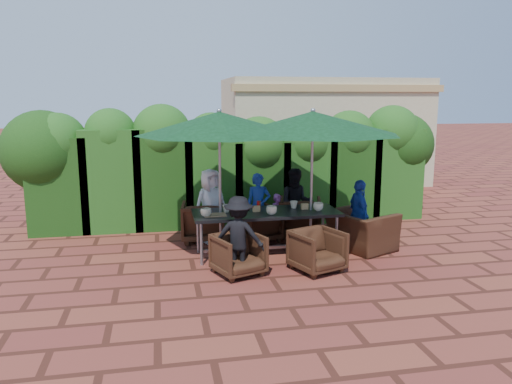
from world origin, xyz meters
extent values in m
plane|color=brown|center=(0.00, 0.00, 0.00)|extent=(80.00, 80.00, 0.00)
cube|color=black|center=(0.16, 0.00, 0.72)|extent=(2.45, 0.90, 0.05)
cube|color=gray|center=(0.16, 0.00, 0.12)|extent=(2.25, 0.05, 0.05)
cylinder|color=gray|center=(-0.96, -0.35, 0.35)|extent=(0.05, 0.05, 0.70)
cylinder|color=gray|center=(-0.96, 0.35, 0.35)|extent=(0.05, 0.05, 0.70)
cylinder|color=gray|center=(1.28, -0.35, 0.35)|extent=(0.05, 0.05, 0.70)
cylinder|color=gray|center=(1.28, 0.35, 0.35)|extent=(0.05, 0.05, 0.70)
cylinder|color=gray|center=(-0.61, 0.07, 0.01)|extent=(0.44, 0.44, 0.03)
cylinder|color=gray|center=(-0.61, 0.07, 1.20)|extent=(0.04, 0.04, 2.40)
cone|color=black|center=(-0.61, 0.07, 2.22)|extent=(2.71, 2.71, 0.38)
sphere|color=gray|center=(-0.61, 0.07, 2.42)|extent=(0.08, 0.08, 0.08)
cylinder|color=gray|center=(0.93, -0.03, 0.01)|extent=(0.44, 0.44, 0.03)
cylinder|color=gray|center=(0.93, -0.03, 1.20)|extent=(0.04, 0.04, 2.40)
cone|color=black|center=(0.93, -0.03, 2.22)|extent=(2.95, 2.95, 0.38)
sphere|color=gray|center=(0.93, -0.03, 2.42)|extent=(0.08, 0.08, 0.08)
imported|color=black|center=(-0.81, 1.05, 0.40)|extent=(0.85, 0.81, 0.80)
imported|color=black|center=(0.18, 0.84, 0.36)|extent=(0.89, 0.86, 0.72)
imported|color=black|center=(1.06, 1.07, 0.40)|extent=(0.96, 0.93, 0.81)
imported|color=black|center=(-0.46, -0.88, 0.34)|extent=(0.85, 0.82, 0.69)
imported|color=black|center=(0.75, -0.96, 0.35)|extent=(0.87, 0.85, 0.71)
imported|color=black|center=(1.85, -0.03, 0.45)|extent=(1.04, 1.23, 0.91)
imported|color=white|center=(-0.67, 0.98, 0.68)|extent=(0.77, 0.64, 1.36)
imported|color=#1C3B9B|center=(0.22, 0.98, 0.62)|extent=(0.51, 0.44, 1.25)
imported|color=black|center=(0.94, 0.92, 0.66)|extent=(0.70, 0.51, 1.33)
imported|color=black|center=(-0.45, -0.87, 0.60)|extent=(0.84, 0.62, 1.20)
imported|color=#1C3B9B|center=(1.83, 0.04, 0.61)|extent=(0.37, 0.72, 1.23)
imported|color=#EF5474|center=(-0.18, 1.04, 0.39)|extent=(0.34, 0.31, 0.79)
imported|color=#AF53B4|center=(0.59, 0.96, 0.43)|extent=(0.37, 0.34, 0.85)
imported|color=#227F28|center=(1.57, 4.25, 0.96)|extent=(1.80, 0.69, 1.91)
imported|color=#EF5474|center=(2.65, 4.40, 0.89)|extent=(0.85, 0.52, 1.77)
imported|color=#9A9AA3|center=(3.56, 4.20, 0.79)|extent=(1.06, 1.02, 1.57)
imported|color=beige|center=(-0.87, -0.18, 0.82)|extent=(0.17, 0.17, 0.14)
imported|color=beige|center=(-0.50, 0.08, 0.81)|extent=(0.14, 0.14, 0.13)
imported|color=beige|center=(0.20, -0.23, 0.82)|extent=(0.18, 0.18, 0.14)
imported|color=beige|center=(0.68, 0.16, 0.81)|extent=(0.13, 0.13, 0.13)
imported|color=beige|center=(1.03, -0.11, 0.82)|extent=(0.17, 0.17, 0.14)
cylinder|color=#B20C0A|center=(0.04, 0.07, 0.83)|extent=(0.04, 0.04, 0.17)
cylinder|color=#4C230C|center=(0.06, 0.08, 0.83)|extent=(0.04, 0.04, 0.17)
cube|color=olive|center=(-0.72, -0.12, 0.76)|extent=(0.35, 0.25, 0.02)
cube|color=tan|center=(-0.01, 0.02, 0.80)|extent=(0.12, 0.06, 0.10)
cube|color=tan|center=(0.84, 0.04, 0.80)|extent=(0.12, 0.06, 0.10)
cube|color=#14350E|center=(-3.50, 2.30, 0.94)|extent=(1.15, 0.95, 1.89)
sphere|color=#14350E|center=(-3.50, 2.30, 1.79)|extent=(1.13, 1.13, 1.13)
cube|color=#14350E|center=(-2.50, 2.30, 1.01)|extent=(1.15, 0.95, 2.03)
sphere|color=#14350E|center=(-2.50, 2.30, 1.93)|extent=(1.01, 1.01, 1.01)
cube|color=#14350E|center=(-1.50, 2.30, 1.01)|extent=(1.15, 0.95, 2.02)
sphere|color=#14350E|center=(-1.50, 2.30, 1.92)|extent=(1.18, 1.18, 1.18)
cube|color=#14350E|center=(-0.50, 2.30, 0.96)|extent=(1.15, 0.95, 1.92)
sphere|color=#14350E|center=(-0.50, 2.30, 1.82)|extent=(1.04, 1.04, 1.04)
cube|color=#14350E|center=(0.50, 2.30, 0.87)|extent=(1.15, 0.95, 1.73)
sphere|color=#14350E|center=(0.50, 2.30, 1.63)|extent=(1.24, 1.24, 1.24)
cube|color=#14350E|center=(1.50, 2.30, 0.89)|extent=(1.15, 0.95, 1.79)
sphere|color=#14350E|center=(1.50, 2.30, 1.69)|extent=(1.19, 1.19, 1.19)
cube|color=#14350E|center=(2.50, 2.30, 0.95)|extent=(1.15, 0.95, 1.90)
sphere|color=#14350E|center=(2.50, 2.30, 1.80)|extent=(1.14, 1.14, 1.14)
cube|color=#14350E|center=(3.50, 2.30, 0.99)|extent=(1.15, 0.95, 1.98)
sphere|color=#14350E|center=(3.50, 2.30, 1.88)|extent=(1.19, 1.19, 1.19)
sphere|color=#14350E|center=(-3.80, 2.40, 1.60)|extent=(1.60, 1.60, 1.60)
sphere|color=#14350E|center=(3.80, 2.40, 1.60)|extent=(1.40, 1.40, 1.40)
cube|color=beige|center=(3.50, 7.00, 1.60)|extent=(6.00, 3.00, 3.20)
cube|color=tan|center=(3.50, 5.55, 2.90)|extent=(6.20, 0.25, 0.20)
camera|label=1|loc=(-1.59, -7.97, 2.62)|focal=35.00mm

